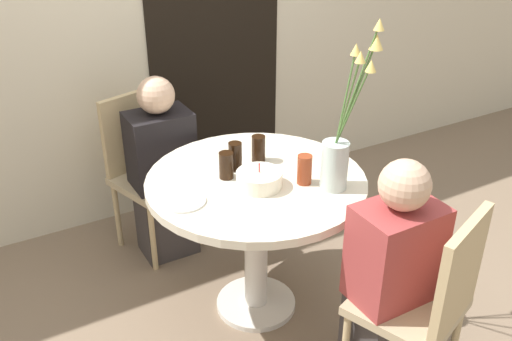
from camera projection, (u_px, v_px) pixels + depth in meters
ground_plane at (256, 305)px, 2.99m from camera, size 16.00×16.00×0.00m
wall_back at (151, 9)px, 3.33m from camera, size 8.00×0.05×2.60m
doorway_panel at (216, 47)px, 3.61m from camera, size 0.90×0.01×2.05m
dining_table at (256, 205)px, 2.70m from camera, size 1.03×1.03×0.76m
chair_right_flank at (145, 164)px, 3.28m from camera, size 0.50×0.50×0.92m
chair_left_flank at (428, 299)px, 2.25m from camera, size 0.52×0.52×0.92m
birthday_cake at (259, 179)px, 2.55m from camera, size 0.21×0.21×0.12m
flower_vase at (340, 147)px, 2.46m from camera, size 0.22×0.24×0.75m
side_plate at (183, 201)px, 2.44m from camera, size 0.20×0.20×0.01m
drink_glass_0 at (305, 170)px, 2.56m from camera, size 0.07×0.07×0.14m
drink_glass_1 at (258, 149)px, 2.76m from camera, size 0.07×0.07×0.13m
drink_glass_2 at (226, 165)px, 2.61m from camera, size 0.07×0.07×0.13m
drink_glass_3 at (235, 156)px, 2.67m from camera, size 0.06×0.06×0.14m
person_guest at (163, 175)px, 3.19m from camera, size 0.34×0.24×1.08m
person_boy at (391, 285)px, 2.35m from camera, size 0.34×0.24×1.08m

